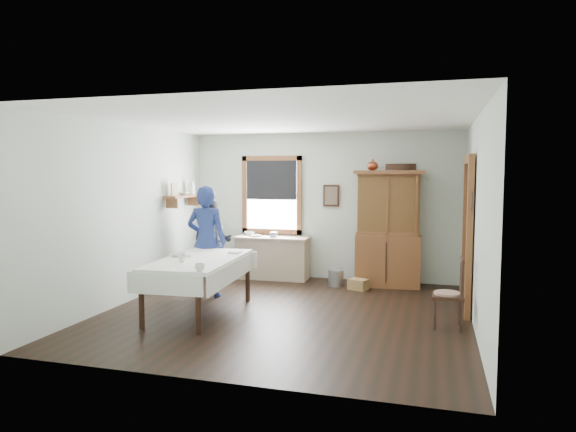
{
  "coord_description": "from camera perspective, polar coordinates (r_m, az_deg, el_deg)",
  "views": [
    {
      "loc": [
        1.98,
        -6.82,
        1.97
      ],
      "look_at": [
        -0.06,
        0.3,
        1.34
      ],
      "focal_mm": 32.0,
      "sensor_mm": 36.0,
      "label": 1
    }
  ],
  "objects": [
    {
      "name": "shelf_bowl",
      "position": [
        9.44,
        -11.48,
        2.46
      ],
      "size": [
        0.22,
        0.22,
        0.05
      ],
      "primitive_type": "imported",
      "color": "white",
      "rests_on": "wall_shelf"
    },
    {
      "name": "spindle_chair",
      "position": [
        6.88,
        17.34,
        -8.15
      ],
      "size": [
        0.42,
        0.42,
        0.9
      ],
      "primitive_type": "cube",
      "rotation": [
        0.0,
        0.0,
        0.02
      ],
      "color": "#371F13",
      "rests_on": "room"
    },
    {
      "name": "pail",
      "position": [
        9.05,
        5.34,
        -6.86
      ],
      "size": [
        0.32,
        0.32,
        0.28
      ],
      "primitive_type": "cube",
      "rotation": [
        0.0,
        0.0,
        -0.24
      ],
      "color": "#919399",
      "rests_on": "room"
    },
    {
      "name": "window",
      "position": [
        9.76,
        -1.82,
        2.82
      ],
      "size": [
        1.18,
        0.07,
        1.48
      ],
      "color": "white",
      "rests_on": "room"
    },
    {
      "name": "wicker_basket",
      "position": [
        8.82,
        7.8,
        -7.53
      ],
      "size": [
        0.36,
        0.31,
        0.18
      ],
      "primitive_type": "cube",
      "rotation": [
        0.0,
        0.0,
        -0.38
      ],
      "color": "#A4764A",
      "rests_on": "room"
    },
    {
      "name": "counter_bowl",
      "position": [
        9.79,
        -4.28,
        -1.94
      ],
      "size": [
        0.26,
        0.26,
        0.06
      ],
      "primitive_type": "imported",
      "rotation": [
        0.0,
        0.0,
        0.33
      ],
      "color": "white",
      "rests_on": "work_counter"
    },
    {
      "name": "china_hutch",
      "position": [
        9.05,
        11.04,
        -1.39
      ],
      "size": [
        1.22,
        0.66,
        2.01
      ],
      "primitive_type": "cube",
      "rotation": [
        0.0,
        0.0,
        0.08
      ],
      "color": "brown",
      "rests_on": "room"
    },
    {
      "name": "wall_shelf",
      "position": [
        9.44,
        -11.51,
        2.31
      ],
      "size": [
        0.24,
        1.0,
        0.44
      ],
      "color": "brown",
      "rests_on": "room"
    },
    {
      "name": "table_cup_a",
      "position": [
        6.32,
        -9.79,
        -5.64
      ],
      "size": [
        0.14,
        0.14,
        0.09
      ],
      "primitive_type": "imported",
      "rotation": [
        0.0,
        0.0,
        -0.19
      ],
      "color": "white",
      "rests_on": "dining_table"
    },
    {
      "name": "work_counter",
      "position": [
        9.6,
        -1.73,
        -4.64
      ],
      "size": [
        1.39,
        0.55,
        0.79
      ],
      "primitive_type": "cube",
      "rotation": [
        0.0,
        0.0,
        0.02
      ],
      "color": "tan",
      "rests_on": "room"
    },
    {
      "name": "framed_picture",
      "position": [
        9.47,
        4.82,
        2.26
      ],
      "size": [
        0.3,
        0.04,
        0.4
      ],
      "primitive_type": "cube",
      "color": "#371F13",
      "rests_on": "room"
    },
    {
      "name": "counter_book",
      "position": [
        9.62,
        -4.24,
        -2.19
      ],
      "size": [
        0.26,
        0.28,
        0.02
      ],
      "primitive_type": "imported",
      "rotation": [
        0.0,
        0.0,
        0.48
      ],
      "color": "brown",
      "rests_on": "work_counter"
    },
    {
      "name": "woman_blue",
      "position": [
        8.28,
        -9.04,
        -3.23
      ],
      "size": [
        0.62,
        0.43,
        1.64
      ],
      "primitive_type": "imported",
      "rotation": [
        0.0,
        0.0,
        3.2
      ],
      "color": "navy",
      "rests_on": "room"
    },
    {
      "name": "room",
      "position": [
        7.13,
        -0.21,
        -0.16
      ],
      "size": [
        5.01,
        5.01,
        2.7
      ],
      "color": "black",
      "rests_on": "ground"
    },
    {
      "name": "dining_table",
      "position": [
        7.33,
        -9.78,
        -7.67
      ],
      "size": [
        1.16,
        2.03,
        0.78
      ],
      "primitive_type": "cube",
      "rotation": [
        0.0,
        0.0,
        0.07
      ],
      "color": "white",
      "rests_on": "room"
    },
    {
      "name": "doorway",
      "position": [
        7.73,
        19.41,
        -1.45
      ],
      "size": [
        0.09,
        1.14,
        2.22
      ],
      "color": "#4A3D35",
      "rests_on": "room"
    },
    {
      "name": "figure_dark",
      "position": [
        9.28,
        -8.41,
        -3.18
      ],
      "size": [
        0.77,
        0.67,
        1.37
      ],
      "primitive_type": "imported",
      "rotation": [
        0.0,
        0.0,
        0.25
      ],
      "color": "black",
      "rests_on": "room"
    },
    {
      "name": "table_bowl",
      "position": [
        7.47,
        -12.18,
        -4.21
      ],
      "size": [
        0.23,
        0.23,
        0.05
      ],
      "primitive_type": "imported",
      "rotation": [
        0.0,
        0.0,
        -0.04
      ],
      "color": "white",
      "rests_on": "dining_table"
    },
    {
      "name": "rug_beater",
      "position": [
        7.14,
        19.75,
        2.54
      ],
      "size": [
        0.01,
        0.27,
        0.27
      ],
      "primitive_type": "torus",
      "rotation": [
        0.0,
        1.57,
        0.0
      ],
      "color": "black",
      "rests_on": "room"
    },
    {
      "name": "table_cup_b",
      "position": [
        6.97,
        -11.72,
        -4.71
      ],
      "size": [
        0.12,
        0.12,
        0.09
      ],
      "primitive_type": "imported",
      "rotation": [
        0.0,
        0.0,
        -0.36
      ],
      "color": "white",
      "rests_on": "dining_table"
    }
  ]
}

